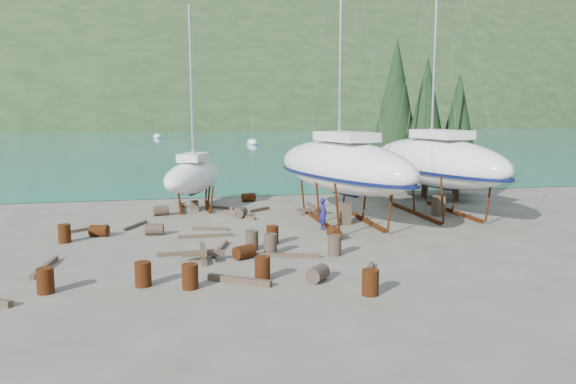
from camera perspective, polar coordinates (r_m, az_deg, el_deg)
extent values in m
plane|color=#565144|center=(26.51, 0.16, -5.27)|extent=(600.00, 600.00, 0.00)
plane|color=#177277|center=(340.31, -11.13, 6.99)|extent=(700.00, 700.00, 0.00)
ellipsoid|color=#21341A|center=(345.30, -11.14, 7.01)|extent=(800.00, 360.00, 110.00)
cube|color=beige|center=(222.06, -26.36, 6.27)|extent=(6.00, 5.00, 4.00)
cube|color=#A54C2D|center=(222.03, -26.40, 6.99)|extent=(6.60, 5.60, 1.60)
cube|color=beige|center=(215.74, -15.95, 6.77)|extent=(6.00, 5.00, 4.00)
cube|color=#A54C2D|center=(215.70, -15.98, 7.51)|extent=(6.60, 5.60, 1.60)
cube|color=beige|center=(218.14, -2.63, 7.08)|extent=(6.00, 5.00, 4.00)
cube|color=#A54C2D|center=(218.11, -2.64, 7.82)|extent=(6.60, 5.60, 1.60)
cylinder|color=black|center=(41.64, 13.63, 0.55)|extent=(0.36, 0.36, 1.60)
cone|color=black|center=(41.30, 13.87, 7.44)|extent=(3.60, 3.60, 8.40)
cylinder|color=black|center=(40.58, 16.75, 0.06)|extent=(0.36, 0.36, 1.36)
cone|color=black|center=(40.22, 17.00, 6.07)|extent=(3.06, 3.06, 7.14)
cylinder|color=black|center=(42.83, 10.68, 1.01)|extent=(0.36, 0.36, 1.84)
cone|color=black|center=(42.51, 10.88, 8.72)|extent=(4.14, 4.14, 9.66)
cylinder|color=black|center=(43.90, 16.60, 0.71)|extent=(0.36, 0.36, 1.44)
cone|color=black|center=(43.57, 16.85, 6.59)|extent=(3.24, 3.24, 7.56)
ellipsoid|color=white|center=(106.49, -3.63, 5.05)|extent=(2.00, 5.00, 1.40)
cylinder|color=silver|center=(106.37, -3.65, 6.59)|extent=(0.08, 0.08, 5.00)
ellipsoid|color=white|center=(135.35, -13.11, 5.52)|extent=(2.00, 5.00, 1.40)
cylinder|color=silver|center=(135.26, -13.14, 6.73)|extent=(0.08, 0.08, 5.00)
ellipsoid|color=white|center=(31.44, 5.52, 2.57)|extent=(6.80, 12.97, 2.90)
cube|color=#0B1037|center=(30.96, 5.84, 0.61)|extent=(0.84, 2.23, 1.00)
cube|color=silver|center=(30.73, 5.91, 5.62)|extent=(2.92, 4.13, 0.50)
cylinder|color=silver|center=(32.44, 5.40, 18.75)|extent=(0.14, 0.14, 14.94)
cube|color=#582D0F|center=(31.52, 3.24, -2.92)|extent=(0.18, 6.85, 0.20)
cube|color=#582D0F|center=(32.27, 7.60, -2.72)|extent=(0.18, 6.85, 0.20)
cube|color=brown|center=(31.20, 5.80, -2.17)|extent=(0.50, 0.80, 1.16)
ellipsoid|color=white|center=(34.91, 14.74, 2.93)|extent=(5.68, 12.76, 2.91)
cube|color=#0B1037|center=(34.46, 15.14, 1.17)|extent=(0.63, 2.23, 1.00)
cube|color=silver|center=(34.25, 15.31, 5.68)|extent=(2.59, 3.98, 0.50)
cylinder|color=silver|center=(35.82, 14.82, 17.43)|extent=(0.14, 0.14, 14.78)
cube|color=#582D0F|center=(34.76, 12.71, -2.07)|extent=(0.18, 6.78, 0.20)
cube|color=#582D0F|center=(35.87, 16.36, -1.89)|extent=(0.18, 6.78, 0.20)
cube|color=brown|center=(34.68, 15.04, -1.35)|extent=(0.50, 0.80, 1.18)
ellipsoid|color=white|center=(36.30, -9.58, 1.55)|extent=(5.28, 8.31, 2.04)
cube|color=#0B1037|center=(35.97, -9.53, 0.57)|extent=(0.76, 1.42, 1.00)
cube|color=silver|center=(35.78, -9.60, 3.50)|extent=(2.16, 2.72, 0.50)
cylinder|color=silver|center=(36.50, -9.83, 10.85)|extent=(0.14, 0.14, 9.54)
cube|color=#582D0F|center=(36.54, -10.88, -1.52)|extent=(0.18, 4.37, 0.20)
cube|color=#582D0F|center=(36.61, -8.14, -1.44)|extent=(0.18, 4.37, 0.20)
cube|color=brown|center=(36.15, -9.48, -1.33)|extent=(0.50, 0.80, 0.52)
imported|color=navy|center=(29.57, 3.57, -2.22)|extent=(0.44, 0.63, 1.67)
cylinder|color=#582D0F|center=(21.08, -23.43, -8.27)|extent=(0.58, 0.58, 0.88)
cylinder|color=#2D2823|center=(20.75, 3.04, -8.28)|extent=(1.01, 1.05, 0.58)
cylinder|color=#582D0F|center=(29.49, -18.64, -3.75)|extent=(1.01, 0.82, 0.58)
cylinder|color=#582D0F|center=(20.16, -9.92, -8.45)|extent=(0.58, 0.58, 0.88)
cylinder|color=#582D0F|center=(38.74, -4.02, -0.56)|extent=(0.98, 0.74, 0.58)
cylinder|color=#2D2823|center=(25.28, -3.69, -4.93)|extent=(0.58, 0.58, 0.88)
cylinder|color=#582D0F|center=(27.47, 4.75, -4.20)|extent=(0.59, 0.88, 0.58)
cylinder|color=#582D0F|center=(19.40, 8.37, -9.07)|extent=(0.58, 0.58, 0.88)
cylinder|color=#582D0F|center=(28.67, -21.76, -3.93)|extent=(0.58, 0.58, 0.88)
cylinder|color=#2D2823|center=(34.39, -12.78, -1.86)|extent=(0.98, 0.75, 0.58)
cylinder|color=#582D0F|center=(20.85, -2.61, -7.76)|extent=(0.58, 0.58, 0.88)
cylinder|color=#2D2823|center=(33.04, -4.81, -2.09)|extent=(0.90, 1.04, 0.58)
cylinder|color=#582D0F|center=(23.88, -4.46, -6.08)|extent=(1.05, 0.96, 0.58)
cylinder|color=#582D0F|center=(20.78, -14.51, -8.08)|extent=(0.58, 0.58, 0.88)
cylinder|color=#582D0F|center=(26.30, -1.59, -4.40)|extent=(0.58, 0.58, 0.88)
cylinder|color=#2D2823|center=(29.05, -13.40, -3.71)|extent=(0.94, 0.68, 0.58)
cylinder|color=#2D2823|center=(24.58, -1.79, -5.29)|extent=(0.58, 0.58, 0.88)
cylinder|color=#2D2823|center=(24.41, 4.77, -5.41)|extent=(0.58, 0.58, 0.88)
cube|color=brown|center=(36.57, -9.95, -1.54)|extent=(1.32, 2.69, 0.14)
cube|color=brown|center=(25.41, -6.88, -5.75)|extent=(0.97, 2.72, 0.15)
cube|color=brown|center=(29.65, -7.91, -3.73)|extent=(1.87, 0.59, 0.17)
cube|color=brown|center=(24.07, -0.04, -6.46)|extent=(2.75, 0.93, 0.16)
cube|color=brown|center=(35.05, -2.97, -1.80)|extent=(1.46, 1.20, 0.19)
cube|color=brown|center=(22.22, 8.30, -7.78)|extent=(0.93, 1.69, 0.17)
cube|color=brown|center=(36.03, -6.48, -1.60)|extent=(1.86, 1.49, 0.15)
cube|color=brown|center=(33.27, -5.08, -2.38)|extent=(1.80, 2.58, 0.16)
cube|color=brown|center=(28.08, -8.39, -4.43)|extent=(2.69, 0.19, 0.15)
cube|color=brown|center=(24.83, -10.32, -6.13)|extent=(2.49, 0.31, 0.17)
cube|color=brown|center=(24.24, -23.48, -7.02)|extent=(0.52, 2.81, 0.18)
cube|color=brown|center=(31.17, -19.95, -3.59)|extent=(2.22, 1.73, 0.15)
cube|color=brown|center=(20.61, -4.98, -8.93)|extent=(2.21, 1.56, 0.23)
cube|color=brown|center=(31.33, -15.28, -3.31)|extent=(1.21, 2.15, 0.16)
cube|color=brown|center=(23.80, -8.60, -6.68)|extent=(0.20, 1.80, 0.20)
cube|color=brown|center=(23.75, -8.61, -6.21)|extent=(1.80, 0.20, 0.20)
cube|color=brown|center=(23.70, -8.62, -5.74)|extent=(0.20, 1.80, 0.20)
cube|color=brown|center=(33.86, 2.41, -2.14)|extent=(0.20, 1.80, 0.20)
cube|color=brown|center=(33.82, 2.41, -1.81)|extent=(1.80, 0.20, 0.20)
cube|color=brown|center=(33.79, 2.41, -1.48)|extent=(0.20, 1.80, 0.20)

